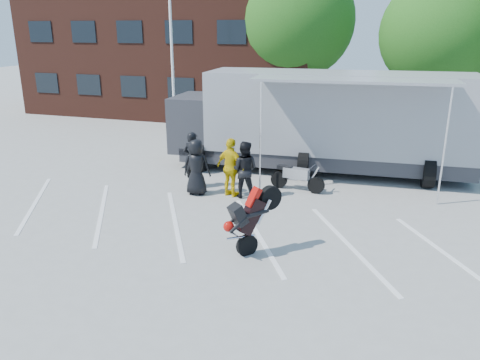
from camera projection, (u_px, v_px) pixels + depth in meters
The scene contains 13 objects.
ground at pixel (238, 248), 11.57m from camera, with size 100.00×100.00×0.00m, color #9A9A95.
parking_bay_lines at pixel (250, 232), 12.47m from camera, with size 18.00×5.00×0.01m, color white.
office_building at pixel (178, 56), 29.72m from camera, with size 18.00×8.00×7.00m, color #4B2218.
flagpole at pixel (176, 31), 20.90m from camera, with size 1.61×0.12×8.00m.
tree_left at pixel (297, 21), 24.90m from camera, with size 6.12×6.12×8.64m.
tree_mid at pixel (438, 34), 22.12m from camera, with size 5.44×5.44×7.68m.
transporter_truck at pixel (321, 170), 17.89m from camera, with size 11.59×5.58×3.69m, color gray, non-canonical shape.
parked_motorcycle at pixel (297, 190), 15.68m from camera, with size 0.64×1.91×1.00m, color #B0B0B4, non-canonical shape.
stunt_bike_rider at pixel (266, 249), 11.53m from camera, with size 0.73×1.54×1.81m, color black, non-canonical shape.
spectator_leather_a at pixel (197, 167), 15.07m from camera, with size 0.90×0.58×1.83m, color black.
spectator_leather_b at pixel (193, 160), 15.78m from camera, with size 0.70×0.46×1.91m, color black.
spectator_leather_c at pixel (244, 170), 14.81m from camera, with size 0.89×0.70×1.84m, color black.
spectator_hivis at pixel (231, 168), 14.89m from camera, with size 1.12×0.46×1.90m, color yellow.
Camera 1 is at (3.31, -9.95, 5.17)m, focal length 35.00 mm.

